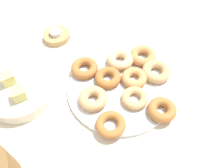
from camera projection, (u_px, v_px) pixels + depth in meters
ground_plane at (120, 88)px, 0.72m from camera, size 2.40×2.40×0.00m
donut_plate at (120, 87)px, 0.71m from camera, size 0.33×0.33×0.01m
donut_0 at (111, 124)px, 0.62m from camera, size 0.09×0.09×0.02m
donut_1 at (135, 98)px, 0.67m from camera, size 0.10×0.10×0.02m
donut_2 at (162, 110)px, 0.64m from camera, size 0.11×0.11×0.03m
donut_3 at (120, 60)px, 0.76m from camera, size 0.11×0.11×0.03m
donut_4 at (93, 98)px, 0.66m from camera, size 0.12×0.12×0.03m
donut_5 at (143, 56)px, 0.77m from camera, size 0.10×0.10×0.03m
donut_6 at (108, 78)px, 0.71m from camera, size 0.12×0.12×0.03m
donut_7 at (156, 71)px, 0.73m from camera, size 0.13×0.13×0.03m
donut_8 at (85, 68)px, 0.73m from camera, size 0.13×0.13×0.03m
donut_9 at (133, 77)px, 0.71m from camera, size 0.10×0.10×0.03m
candle_holder at (57, 36)px, 0.85m from camera, size 0.10×0.10×0.02m
tealight at (56, 32)px, 0.83m from camera, size 0.04×0.04×0.01m
fruit_bowl at (20, 92)px, 0.69m from camera, size 0.20×0.20×0.04m
melon_chunk_left at (19, 94)px, 0.64m from camera, size 0.04×0.04×0.04m
melon_chunk_right at (8, 78)px, 0.67m from camera, size 0.04×0.04×0.04m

